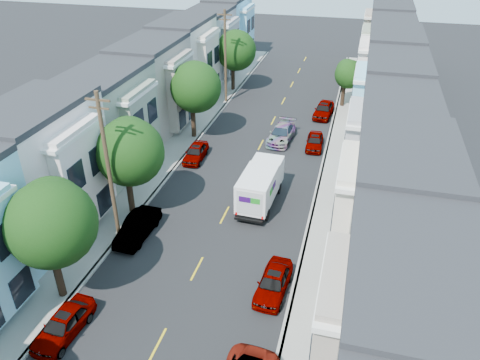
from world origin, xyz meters
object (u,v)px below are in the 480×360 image
at_px(utility_pole_near, 108,168).
at_px(parked_left_d, 196,153).
at_px(tree_c, 128,152).
at_px(fedex_truck, 260,185).
at_px(tree_e, 235,51).
at_px(parked_left_b, 64,325).
at_px(parked_right_b, 273,282).
at_px(parked_left_c, 138,227).
at_px(parked_right_c, 315,142).
at_px(tree_d, 195,87).
at_px(lead_sedan, 281,134).
at_px(parked_right_d, 324,110).
at_px(tree_far_r, 348,75).
at_px(utility_pole_far, 225,57).
at_px(tree_b, 50,224).

relative_size(utility_pole_near, parked_left_d, 2.43).
bearing_deg(tree_c, fedex_truck, 22.95).
xyz_separation_m(tree_e, parked_left_b, (1.40, -38.64, -4.16)).
xyz_separation_m(utility_pole_near, parked_right_b, (11.20, -2.75, -4.46)).
height_order(utility_pole_near, parked_left_b, utility_pole_near).
relative_size(parked_left_c, parked_right_c, 1.12).
distance_m(tree_d, parked_left_d, 6.30).
relative_size(lead_sedan, parked_right_d, 1.05).
distance_m(tree_c, parked_left_c, 5.10).
bearing_deg(lead_sedan, tree_c, -114.64).
bearing_deg(tree_d, parked_right_d, 37.22).
relative_size(fedex_truck, parked_left_d, 1.44).
distance_m(tree_d, fedex_truck, 13.34).
height_order(tree_d, tree_e, tree_d).
bearing_deg(utility_pole_near, tree_far_r, 64.71).
height_order(tree_d, parked_right_c, tree_d).
height_order(parked_left_c, parked_left_d, parked_left_c).
height_order(utility_pole_near, parked_left_c, utility_pole_near).
bearing_deg(utility_pole_near, utility_pole_far, 90.00).
bearing_deg(tree_b, parked_right_b, 16.88).
relative_size(utility_pole_far, lead_sedan, 2.07).
bearing_deg(tree_b, utility_pole_far, 90.00).
relative_size(tree_far_r, parked_right_c, 1.35).
bearing_deg(tree_e, tree_far_r, -9.29).
distance_m(tree_far_r, parked_left_d, 20.27).
xyz_separation_m(tree_b, parked_left_c, (1.40, 6.29, -4.35)).
bearing_deg(tree_far_r, tree_c, -117.62).
distance_m(tree_e, parked_right_c, 17.95).
xyz_separation_m(tree_e, parked_right_d, (11.20, -5.55, -4.10)).
xyz_separation_m(tree_e, parked_left_c, (1.40, -29.94, -4.11)).
xyz_separation_m(utility_pole_far, parked_right_c, (11.20, -9.31, -4.52)).
relative_size(tree_far_r, utility_pole_near, 0.53).
xyz_separation_m(tree_b, utility_pole_far, (0.00, 32.14, 0.07)).
bearing_deg(utility_pole_far, tree_d, -90.01).
relative_size(fedex_truck, parked_right_c, 1.52).
distance_m(lead_sedan, parked_right_d, 7.81).
distance_m(tree_d, parked_left_c, 16.51).
relative_size(tree_d, parked_right_b, 1.74).
bearing_deg(parked_left_c, fedex_truck, 42.52).
bearing_deg(tree_e, lead_sedan, -57.79).
bearing_deg(tree_c, parked_left_d, 81.16).
xyz_separation_m(tree_c, tree_e, (0.00, 27.38, -0.06)).
relative_size(tree_far_r, utility_pole_far, 0.53).
bearing_deg(utility_pole_near, fedex_truck, 36.68).
height_order(tree_d, parked_left_d, tree_d).
bearing_deg(lead_sedan, parked_right_c, -8.80).
distance_m(tree_c, tree_e, 27.38).
relative_size(tree_e, parked_left_d, 1.76).
relative_size(parked_right_b, parked_right_d, 0.93).
height_order(tree_b, tree_far_r, tree_b).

